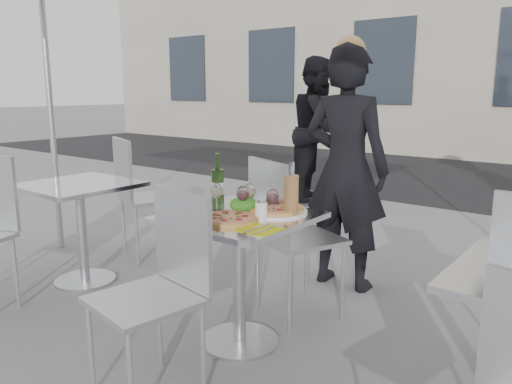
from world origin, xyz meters
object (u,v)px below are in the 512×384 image
Objects in this scene: salad_plate at (243,206)px; wineglass_white_b at (250,192)px; chair_near at (163,276)px; napkin_left at (179,213)px; woman_diner at (346,169)px; side_chair_lfar at (139,188)px; wineglass_white_a at (216,192)px; pizza_far at (275,209)px; carafe at (291,195)px; main_table at (239,252)px; pedestrian_a at (319,130)px; sugar_shaker at (261,209)px; pizza_near at (229,218)px; napkin_right at (260,229)px; chair_far at (286,226)px; wineglass_red_b at (273,198)px; wine_bottle at (218,184)px; side_table_left at (80,212)px; wineglass_red_a at (243,194)px.

salad_plate is 1.40× the size of wineglass_white_b.
chair_near is 4.74× the size of napkin_left.
woman_diner is at bearing 88.10° from wineglass_white_b.
wineglass_white_a is (1.46, -0.64, 0.26)m from side_chair_lfar.
pizza_far is at bearing 88.68° from chair_near.
carafe is at bearing 29.74° from napkin_left.
chair_near reaches higher than main_table.
pedestrian_a is 3.93m from sugar_shaker.
side_chair_lfar reaches higher than salad_plate.
pizza_far is (0.09, 0.29, 0.01)m from pizza_near.
side_chair_lfar is at bearing 155.56° from napkin_right.
chair_far is at bearing 70.13° from wineglass_white_a.
woman_diner is 1.04m from wineglass_white_b.
chair_near is 6.04× the size of wineglass_white_a.
side_chair_lfar reaches higher than chair_far.
chair_far is at bearing 128.44° from carafe.
chair_near is 0.64m from salad_plate.
chair_far is 0.58m from pizza_near.
side_chair_lfar is at bearing 162.27° from wineglass_red_b.
pedestrian_a reaches higher than pizza_near.
wine_bottle is (-0.31, -1.00, 0.01)m from woman_diner.
side_table_left is 0.64m from side_chair_lfar.
napkin_right is (0.03, -0.31, -0.11)m from carafe.
pedestrian_a is at bearing 116.61° from sugar_shaker.
wineglass_white_b is (1.50, 0.10, 0.32)m from side_table_left.
napkin_left is at bearing -134.00° from wineglass_white_b.
carafe reaches higher than side_chair_lfar.
wine_bottle is at bearing 161.51° from sugar_shaker.
main_table is 3.74× the size of napkin_right.
chair_near is 0.79m from carafe.
pedestrian_a is 16.99× the size of sugar_shaker.
napkin_left is at bearing 74.46° from woman_diner.
pizza_near is at bearing -74.32° from main_table.
wineglass_red_a is 0.36m from napkin_left.
pizza_far reaches higher than pizza_near.
napkin_right is (1.77, -0.17, 0.21)m from side_table_left.
napkin_left is (-0.51, -0.32, -0.11)m from carafe.
wineglass_red_a is (1.62, -0.61, 0.26)m from side_chair_lfar.
carafe is at bearing 4.72° from side_table_left.
chair_near is at bearing -91.16° from main_table.
pizza_far is at bearing 92.57° from woman_diner.
napkin_left is (-0.26, 0.36, 0.19)m from chair_near.
main_table is 0.44× the size of woman_diner.
chair_near is 6.04× the size of wineglass_red_b.
wineglass_red_a is (1.62, -3.49, -0.05)m from pedestrian_a.
wineglass_white_b reaches higher than main_table.
side_table_left is at bearing 180.00° from main_table.
sugar_shaker reaches higher than napkin_left.
pizza_far is 1.21× the size of carafe.
pizza_far is at bearing 112.39° from napkin_right.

